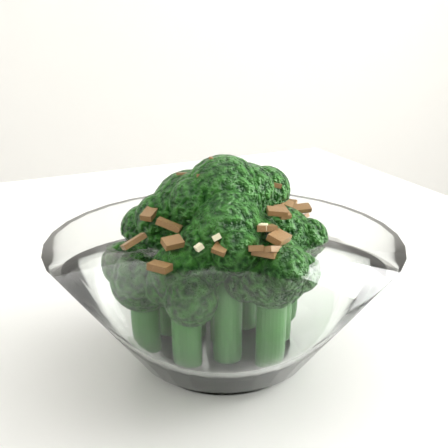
{
  "coord_description": "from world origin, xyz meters",
  "views": [
    {
      "loc": [
        0.07,
        -0.58,
        0.98
      ],
      "look_at": [
        0.1,
        -0.18,
        0.84
      ],
      "focal_mm": 55.0,
      "sensor_mm": 36.0,
      "label": 1
    }
  ],
  "objects": [
    {
      "name": "broccoli_dish",
      "position": [
        0.1,
        -0.18,
        0.8
      ],
      "size": [
        0.22,
        0.22,
        0.14
      ],
      "color": "white",
      "rests_on": "table"
    }
  ]
}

